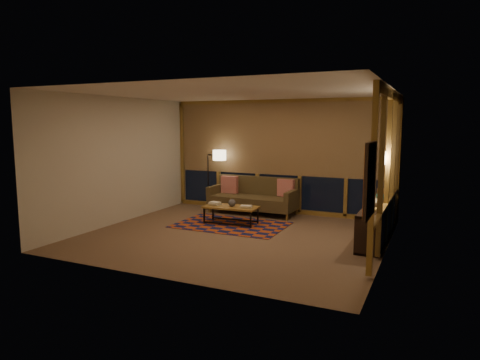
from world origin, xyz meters
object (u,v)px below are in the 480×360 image
at_px(sofa, 253,196).
at_px(coffee_table, 231,215).
at_px(bookshelf, 377,221).
at_px(floor_lamp, 208,179).

bearing_deg(sofa, coffee_table, -89.13).
xyz_separation_m(sofa, bookshelf, (2.97, -1.00, -0.10)).
xyz_separation_m(coffee_table, floor_lamp, (-1.26, 1.28, 0.56)).
xyz_separation_m(floor_lamp, bookshelf, (4.24, -1.11, -0.42)).
bearing_deg(sofa, floor_lamp, 176.23).
height_order(sofa, coffee_table, sofa).
bearing_deg(floor_lamp, coffee_table, -40.12).
relative_size(floor_lamp, bookshelf, 0.58).
height_order(sofa, bookshelf, sofa).
bearing_deg(bookshelf, floor_lamp, 165.37).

